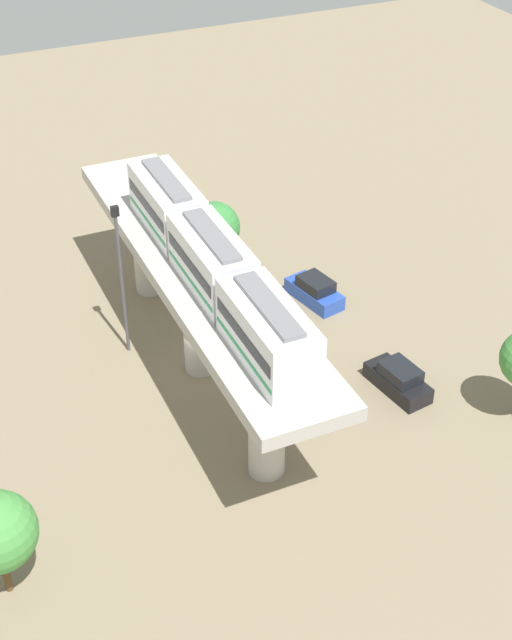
{
  "coord_description": "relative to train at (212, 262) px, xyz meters",
  "views": [
    {
      "loc": [
        14.53,
        40.37,
        33.96
      ],
      "look_at": [
        -2.5,
        2.48,
        4.41
      ],
      "focal_mm": 51.1,
      "sensor_mm": 36.0,
      "label": 1
    }
  ],
  "objects": [
    {
      "name": "ground_plane",
      "position": [
        0.0,
        -2.48,
        -8.89
      ],
      "size": [
        120.0,
        120.0,
        0.0
      ],
      "primitive_type": "plane",
      "color": "#84755B"
    },
    {
      "name": "viaduct",
      "position": [
        0.0,
        -2.48,
        -3.3
      ],
      "size": [
        5.2,
        28.85,
        7.36
      ],
      "color": "#B7B2AA",
      "rests_on": "ground"
    },
    {
      "name": "train",
      "position": [
        0.0,
        0.0,
        0.0
      ],
      "size": [
        2.64,
        20.5,
        3.24
      ],
      "color": "white",
      "rests_on": "viaduct"
    },
    {
      "name": "parked_car_blue",
      "position": [
        -9.5,
        -6.12,
        -8.15
      ],
      "size": [
        2.64,
        4.48,
        1.76
      ],
      "rotation": [
        0.0,
        0.0,
        0.21
      ],
      "color": "#284CB7",
      "rests_on": "ground"
    },
    {
      "name": "parked_car_black",
      "position": [
        -9.68,
        4.09,
        -8.15
      ],
      "size": [
        2.42,
        4.43,
        1.76
      ],
      "rotation": [
        0.0,
        0.0,
        0.15
      ],
      "color": "black",
      "rests_on": "ground"
    },
    {
      "name": "tree_near_viaduct",
      "position": [
        -4.75,
        -11.79,
        -5.17
      ],
      "size": [
        3.46,
        3.46,
        5.47
      ],
      "color": "brown",
      "rests_on": "ground"
    },
    {
      "name": "signal_post",
      "position": [
        3.4,
        -6.0,
        -3.39
      ],
      "size": [
        0.44,
        0.28,
        9.96
      ],
      "color": "#4C4C51",
      "rests_on": "ground"
    }
  ]
}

